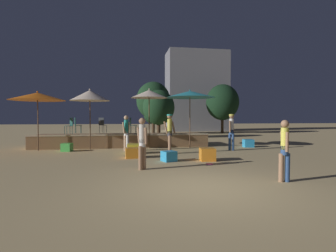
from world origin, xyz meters
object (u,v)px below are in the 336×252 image
(person_2, at_px, (170,131))
(bistro_chair_1, at_px, (77,124))
(patio_umbrella_3, at_px, (38,97))
(cube_seat_2, at_px, (248,143))
(patio_umbrella_1, at_px, (190,94))
(cube_seat_4, at_px, (133,153))
(bistro_chair_0, at_px, (102,124))
(background_tree_2, at_px, (222,102))
(cube_seat_3, at_px, (67,147))
(patio_umbrella_0, at_px, (149,94))
(background_tree_0, at_px, (153,113))
(cube_seat_0, at_px, (133,149))
(person_0, at_px, (126,132))
(bistro_chair_2, at_px, (70,124))
(cube_seat_5, at_px, (207,154))
(bistro_chair_3, at_px, (132,124))
(background_tree_1, at_px, (153,100))
(patio_umbrella_2, at_px, (90,96))
(person_3, at_px, (142,142))
(cube_seat_1, at_px, (169,156))
(frisbee_disc, at_px, (209,164))
(person_4, at_px, (231,129))
(background_tree_3, at_px, (159,108))
(person_1, at_px, (285,149))

(person_2, bearing_deg, bistro_chair_1, 55.26)
(patio_umbrella_3, relative_size, cube_seat_2, 5.07)
(patio_umbrella_1, height_order, cube_seat_4, patio_umbrella_1)
(person_2, height_order, bistro_chair_0, person_2)
(background_tree_2, bearing_deg, cube_seat_3, -135.41)
(patio_umbrella_0, relative_size, background_tree_0, 1.02)
(cube_seat_0, distance_m, person_0, 1.25)
(bistro_chair_2, xyz_separation_m, background_tree_0, (5.76, 11.60, 0.76))
(bistro_chair_0, height_order, background_tree_0, background_tree_0)
(cube_seat_5, bearing_deg, bistro_chair_3, 116.52)
(cube_seat_5, bearing_deg, cube_seat_0, 138.95)
(cube_seat_3, bearing_deg, patio_umbrella_1, 4.64)
(bistro_chair_0, bearing_deg, background_tree_1, -84.72)
(patio_umbrella_2, distance_m, person_3, 6.48)
(patio_umbrella_3, distance_m, bistro_chair_2, 2.17)
(cube_seat_1, distance_m, cube_seat_4, 1.73)
(cube_seat_5, relative_size, person_3, 0.37)
(patio_umbrella_0, distance_m, patio_umbrella_3, 5.64)
(frisbee_disc, height_order, background_tree_1, background_tree_1)
(frisbee_disc, bearing_deg, person_0, 125.02)
(cube_seat_4, height_order, frisbee_disc, cube_seat_4)
(person_4, relative_size, background_tree_2, 0.36)
(cube_seat_1, relative_size, person_4, 0.34)
(cube_seat_1, xyz_separation_m, bistro_chair_3, (-1.30, 5.51, 1.11))
(bistro_chair_2, xyz_separation_m, background_tree_2, (13.01, 11.25, 1.94))
(cube_seat_3, distance_m, bistro_chair_1, 2.52)
(background_tree_2, bearing_deg, frisbee_disc, -112.12)
(person_3, bearing_deg, person_0, 54.13)
(patio_umbrella_1, bearing_deg, person_0, -165.29)
(patio_umbrella_2, xyz_separation_m, cube_seat_1, (3.48, -4.28, -2.62))
(bistro_chair_0, bearing_deg, frisbee_disc, 149.51)
(frisbee_disc, bearing_deg, background_tree_0, 90.75)
(cube_seat_0, bearing_deg, person_3, -87.10)
(cube_seat_3, height_order, background_tree_3, background_tree_3)
(bistro_chair_3, height_order, background_tree_3, background_tree_3)
(patio_umbrella_1, height_order, cube_seat_1, patio_umbrella_1)
(background_tree_0, bearing_deg, background_tree_3, -91.27)
(bistro_chair_2, bearing_deg, cube_seat_0, 15.97)
(background_tree_0, bearing_deg, cube_seat_2, -72.08)
(patio_umbrella_3, xyz_separation_m, bistro_chair_2, (1.35, 0.94, -1.42))
(bistro_chair_0, relative_size, bistro_chair_3, 1.00)
(cube_seat_2, distance_m, bistro_chair_3, 6.76)
(person_1, height_order, background_tree_3, background_tree_3)
(bistro_chair_3, bearing_deg, cube_seat_2, -92.76)
(person_4, relative_size, background_tree_0, 0.58)
(person_2, bearing_deg, bistro_chair_2, 62.72)
(background_tree_2, height_order, background_tree_3, background_tree_2)
(cube_seat_4, xyz_separation_m, cube_seat_5, (2.86, -1.16, 0.04))
(person_3, distance_m, person_4, 6.35)
(patio_umbrella_0, bearing_deg, patio_umbrella_2, -177.67)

